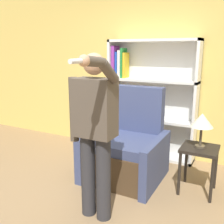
# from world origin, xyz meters

# --- Properties ---
(ground_plane) EXTENTS (14.00, 14.00, 0.00)m
(ground_plane) POSITION_xyz_m (0.00, 0.00, 0.00)
(ground_plane) COLOR #937551
(wall_back) EXTENTS (8.00, 0.06, 2.80)m
(wall_back) POSITION_xyz_m (0.00, 2.03, 1.40)
(wall_back) COLOR #E0C160
(wall_back) RESTS_ON ground_plane
(bookcase) EXTENTS (1.43, 0.28, 1.87)m
(bookcase) POSITION_xyz_m (0.09, 1.87, 0.91)
(bookcase) COLOR white
(bookcase) RESTS_ON ground_plane
(armchair) EXTENTS (0.99, 0.95, 1.22)m
(armchair) POSITION_xyz_m (0.20, 1.02, 0.37)
(armchair) COLOR #4C3823
(armchair) RESTS_ON ground_plane
(person_standing) EXTENTS (0.55, 0.78, 1.69)m
(person_standing) POSITION_xyz_m (0.29, 0.03, 0.96)
(person_standing) COLOR #2D2D33
(person_standing) RESTS_ON ground_plane
(side_table) EXTENTS (0.42, 0.42, 0.58)m
(side_table) POSITION_xyz_m (1.15, 1.03, 0.47)
(side_table) COLOR black
(side_table) RESTS_ON ground_plane
(table_lamp) EXTENTS (0.26, 0.26, 0.42)m
(table_lamp) POSITION_xyz_m (1.15, 1.03, 0.90)
(table_lamp) COLOR #4C4233
(table_lamp) RESTS_ON side_table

